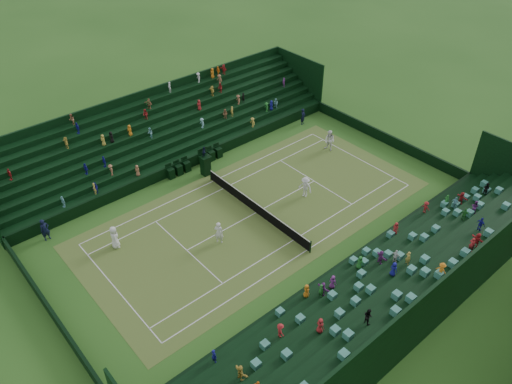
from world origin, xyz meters
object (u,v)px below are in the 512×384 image
umpire_chair (205,163)px  player_near_west (114,237)px  player_near_east (219,232)px  player_far_east (305,187)px  player_far_west (330,141)px  tennis_net (256,207)px

umpire_chair → player_near_west: size_ratio=1.51×
player_near_east → player_far_east: size_ratio=1.01×
player_near_west → player_far_west: size_ratio=0.90×
player_near_west → tennis_net: bearing=-92.9°
tennis_net → umpire_chair: 6.76m
umpire_chair → player_far_west: bearing=68.8°
player_far_east → umpire_chair: bearing=-165.9°
tennis_net → player_far_east: player_far_east is taller
player_near_east → player_far_west: size_ratio=0.91×
tennis_net → player_far_west: bearing=103.1°
tennis_net → player_far_west: 11.25m
tennis_net → umpire_chair: (-6.73, 0.17, 0.63)m
umpire_chair → player_near_east: umpire_chair is taller
tennis_net → player_far_east: bearing=78.0°
player_near_west → player_near_east: bearing=-110.0°
player_near_east → player_far_east: player_near_east is taller
tennis_net → player_near_east: player_near_east is taller
player_near_east → player_far_west: (-3.33, 15.08, 0.09)m
umpire_chair → player_near_east: (7.52, -4.31, -0.25)m
player_near_east → player_far_east: 8.48m
player_near_west → player_far_east: (4.48, 14.29, -0.00)m
player_near_west → player_far_west: 20.92m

